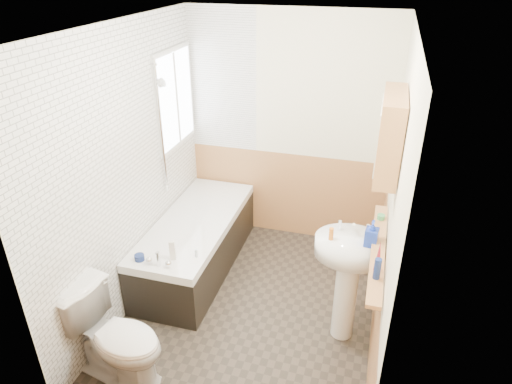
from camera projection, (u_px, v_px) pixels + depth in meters
floor at (252, 308)px, 4.26m from camera, size 2.80×2.80×0.00m
ceiling at (250, 26)px, 3.10m from camera, size 2.80×2.80×0.00m
wall_back at (288, 131)px, 4.88m from camera, size 2.20×0.02×2.50m
wall_front at (177, 304)px, 2.48m from camera, size 2.20×0.02×2.50m
wall_left at (128, 173)px, 3.95m from camera, size 0.02×2.80×2.50m
wall_right at (393, 208)px, 3.41m from camera, size 0.02×2.80×2.50m
wainscot_right at (378, 287)px, 3.76m from camera, size 0.01×2.80×1.00m
wainscot_back at (286, 194)px, 5.21m from camera, size 2.20×0.01×1.00m
tile_cladding_left at (130, 174)px, 3.94m from camera, size 0.01×2.80×2.50m
tile_return_back at (222, 81)px, 4.80m from camera, size 0.75×0.01×1.50m
window at (176, 99)px, 4.56m from camera, size 0.03×0.79×0.99m
bathtub at (197, 242)px, 4.70m from camera, size 0.70×1.78×0.71m
shower_riser at (161, 118)px, 4.25m from camera, size 0.11×0.09×1.31m
toilet at (116, 338)px, 3.41m from camera, size 0.86×0.59×0.77m
sink at (348, 268)px, 3.66m from camera, size 0.57×0.46×1.10m
pine_shelf at (378, 249)px, 3.35m from camera, size 0.10×1.30×0.03m
medicine_cabinet at (390, 135)px, 3.13m from camera, size 0.16×0.64×0.57m
foam_can at (377, 269)px, 3.00m from camera, size 0.05×0.05×0.15m
green_bottle at (379, 256)px, 3.06m from camera, size 0.05×0.05×0.23m
black_jar at (381, 217)px, 3.70m from camera, size 0.06×0.06×0.04m
soap_bottle at (371, 240)px, 3.43m from camera, size 0.12×0.22×0.10m
clear_bottle at (331, 234)px, 3.50m from camera, size 0.05×0.05×0.10m
blue_gel at (172, 250)px, 3.94m from camera, size 0.06×0.05×0.19m
cream_jar at (139, 257)px, 3.96m from camera, size 0.09×0.09×0.05m
orange_bottle at (196, 253)px, 4.00m from camera, size 0.03×0.03×0.08m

